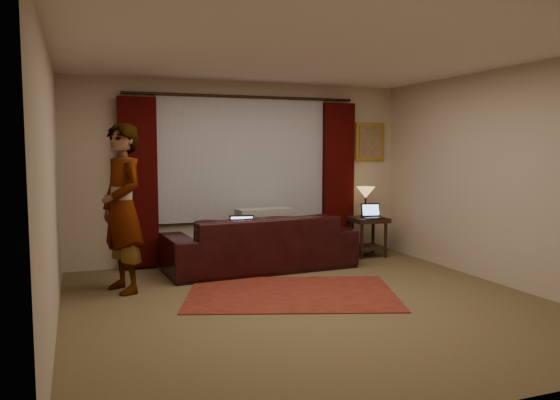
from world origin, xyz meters
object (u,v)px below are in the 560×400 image
at_px(sofa, 260,232).
at_px(laptop_sofa, 243,226).
at_px(tiffany_lamp, 366,201).
at_px(laptop_table, 373,211).
at_px(end_table, 368,237).
at_px(person, 122,208).

xyz_separation_m(sofa, laptop_sofa, (-0.31, -0.21, 0.12)).
distance_m(sofa, laptop_sofa, 0.39).
height_order(tiffany_lamp, laptop_table, tiffany_lamp).
distance_m(sofa, laptop_table, 1.86).
relative_size(end_table, person, 0.31).
bearing_deg(laptop_table, sofa, -168.39).
distance_m(end_table, laptop_table, 0.43).
distance_m(sofa, tiffany_lamp, 1.93).
relative_size(tiffany_lamp, laptop_table, 1.40).
xyz_separation_m(end_table, laptop_table, (0.01, -0.13, 0.41)).
bearing_deg(end_table, laptop_table, -84.00).
bearing_deg(person, laptop_table, 80.06).
distance_m(laptop_sofa, laptop_table, 2.18).
bearing_deg(laptop_table, tiffany_lamp, 92.77).
xyz_separation_m(sofa, end_table, (1.83, 0.27, -0.22)).
height_order(sofa, laptop_sofa, sofa).
height_order(end_table, laptop_table, laptop_table).
bearing_deg(laptop_sofa, person, -155.43).
relative_size(end_table, laptop_table, 1.85).
xyz_separation_m(laptop_sofa, end_table, (2.13, 0.48, -0.34)).
height_order(laptop_sofa, person, person).
xyz_separation_m(end_table, tiffany_lamp, (0.04, 0.14, 0.53)).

